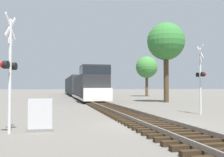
{
  "coord_description": "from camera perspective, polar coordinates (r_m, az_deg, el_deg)",
  "views": [
    {
      "loc": [
        -4.43,
        -11.85,
        1.78
      ],
      "look_at": [
        -0.68,
        5.18,
        2.35
      ],
      "focal_mm": 42.0,
      "sensor_mm": 36.0,
      "label": 1
    }
  ],
  "objects": [
    {
      "name": "freight_train",
      "position": [
        51.74,
        -7.51,
        -1.62
      ],
      "size": [
        3.1,
        49.61,
        4.2
      ],
      "color": "#232326",
      "rests_on": "ground"
    },
    {
      "name": "crossing_signal_near",
      "position": [
        10.73,
        -21.45,
        2.21
      ],
      "size": [
        0.53,
        1.01,
        4.55
      ],
      "rotation": [
        0.0,
        0.0,
        -1.83
      ],
      "color": "silver",
      "rests_on": "ground"
    },
    {
      "name": "relay_cabinet",
      "position": [
        11.05,
        -15.31,
        -7.73
      ],
      "size": [
        1.03,
        0.53,
        1.29
      ],
      "color": "slate",
      "rests_on": "ground"
    },
    {
      "name": "ground_plane",
      "position": [
        12.78,
        8.11,
        -9.85
      ],
      "size": [
        400.0,
        400.0,
        0.0
      ],
      "primitive_type": "plane",
      "color": "#666059"
    },
    {
      "name": "rail_track_bed",
      "position": [
        12.76,
        8.11,
        -9.25
      ],
      "size": [
        2.6,
        160.0,
        0.31
      ],
      "color": "black",
      "rests_on": "ground"
    },
    {
      "name": "crossing_signal_far",
      "position": [
        18.11,
        18.73,
        0.54
      ],
      "size": [
        0.4,
        1.01,
        4.52
      ],
      "rotation": [
        0.0,
        0.0,
        1.48
      ],
      "color": "silver",
      "rests_on": "ground"
    },
    {
      "name": "tree_mid_background",
      "position": [
        50.55,
        7.56,
        2.41
      ],
      "size": [
        4.14,
        4.14,
        7.66
      ],
      "color": "brown",
      "rests_on": "ground"
    },
    {
      "name": "tree_far_right",
      "position": [
        31.57,
        11.66,
        7.76
      ],
      "size": [
        4.4,
        4.4,
        9.33
      ],
      "color": "#473521",
      "rests_on": "ground"
    }
  ]
}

